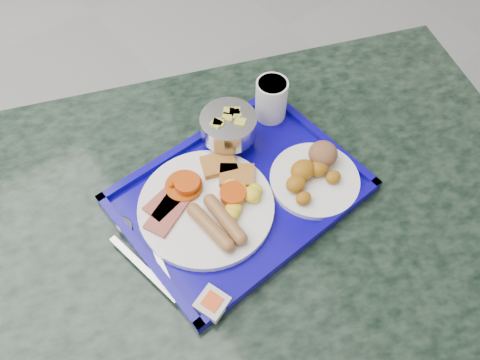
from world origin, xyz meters
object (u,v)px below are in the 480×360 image
object	(u,v)px
table	(251,248)
fruit_bowl	(229,126)
main_plate	(210,203)
bread_plate	(314,173)
tray	(240,194)
juice_cup	(271,98)

from	to	relation	value
table	fruit_bowl	world-z (taller)	fruit_bowl
main_plate	bread_plate	distance (m)	0.20
bread_plate	fruit_bowl	size ratio (longest dim) A/B	1.55
tray	fruit_bowl	distance (m)	0.13
tray	main_plate	size ratio (longest dim) A/B	1.77
table	juice_cup	bearing A→B (deg)	41.63
bread_plate	fruit_bowl	world-z (taller)	fruit_bowl
table	main_plate	distance (m)	0.22
main_plate	fruit_bowl	world-z (taller)	fruit_bowl
bread_plate	fruit_bowl	bearing A→B (deg)	113.21
main_plate	fruit_bowl	size ratio (longest dim) A/B	2.27
tray	bread_plate	bearing A→B (deg)	-25.61
fruit_bowl	juice_cup	bearing A→B (deg)	2.82
table	juice_cup	distance (m)	0.32
fruit_bowl	table	bearing A→B (deg)	-109.76
fruit_bowl	juice_cup	xyz separation A→B (m)	(0.11, 0.01, -0.00)
tray	main_plate	xyz separation A→B (m)	(-0.06, 0.01, 0.02)
table	fruit_bowl	distance (m)	0.28
fruit_bowl	main_plate	bearing A→B (deg)	-140.51
table	main_plate	size ratio (longest dim) A/B	5.40
bread_plate	tray	bearing A→B (deg)	154.39
main_plate	bread_plate	xyz separation A→B (m)	(0.19, -0.07, 0.00)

